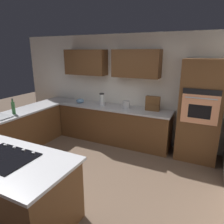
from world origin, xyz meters
name	(u,v)px	position (x,y,z in m)	size (l,w,h in m)	color
ground_plane	(77,177)	(0.00, 0.00, 0.00)	(14.00, 14.00, 0.00)	brown
wall_back	(120,83)	(0.06, -2.05, 1.45)	(6.00, 0.44, 2.60)	white
lower_cabinets_back	(113,125)	(0.10, -1.72, 0.43)	(2.80, 0.60, 0.86)	brown
countertop_back	(113,108)	(0.10, -1.72, 0.88)	(2.84, 0.64, 0.04)	#B2B2B7
lower_cabinets_side	(26,129)	(1.82, -0.55, 0.43)	(0.60, 2.90, 0.86)	brown
countertop_side	(24,111)	(1.82, -0.55, 0.88)	(0.64, 2.94, 0.04)	#B2B2B7
island_base	(9,189)	(0.26, 1.15, 0.43)	(1.78, 0.88, 0.86)	brown
island_top	(4,159)	(0.26, 1.15, 0.88)	(1.86, 0.96, 0.04)	#B2B2B7
wall_oven	(200,111)	(-1.85, -1.72, 1.04)	(0.80, 0.66, 2.07)	brown
cooktop	(4,157)	(0.26, 1.14, 0.91)	(0.76, 0.56, 0.03)	black
blender	(102,100)	(0.40, -1.70, 1.03)	(0.15, 0.15, 0.31)	silver
mixing_bowl	(80,101)	(1.05, -1.70, 0.96)	(0.20, 0.20, 0.11)	#668CB2
spice_rack	(153,104)	(-0.85, -1.80, 1.07)	(0.32, 0.11, 0.33)	brown
kettle	(126,105)	(-0.25, -1.70, 0.99)	(0.17, 0.17, 0.19)	#B7BABF
dish_soap_bottle	(13,108)	(1.77, -0.25, 1.04)	(0.07, 0.07, 0.34)	#336B38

